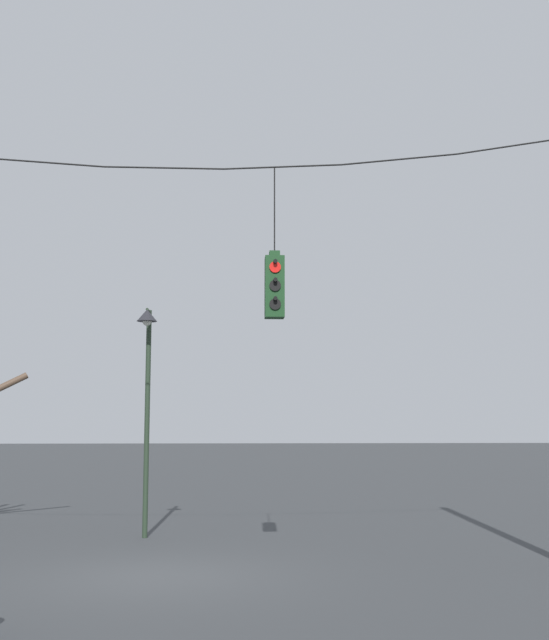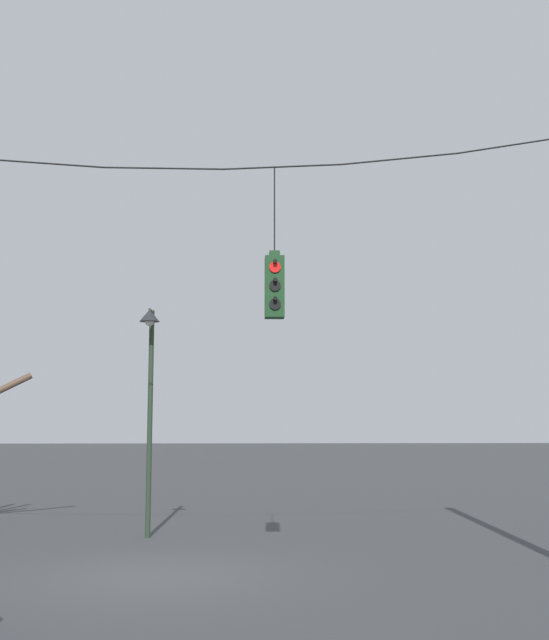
# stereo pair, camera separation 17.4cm
# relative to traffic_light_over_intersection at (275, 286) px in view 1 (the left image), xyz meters

# --- Properties ---
(ground_plane) EXTENTS (200.00, 200.00, 0.00)m
(ground_plane) POSITION_rel_traffic_light_over_intersection_xyz_m (-1.99, 0.23, -5.01)
(ground_plane) COLOR #383A3D
(span_wire) EXTENTS (14.98, 0.03, 0.76)m
(span_wire) POSITION_rel_traffic_light_over_intersection_xyz_m (-1.99, 0.01, 2.37)
(span_wire) COLOR black
(traffic_light_over_intersection) EXTENTS (0.34, 0.46, 2.74)m
(traffic_light_over_intersection) POSITION_rel_traffic_light_over_intersection_xyz_m (0.00, 0.00, 0.00)
(traffic_light_over_intersection) COLOR #143819
(street_lamp) EXTENTS (0.47, 0.81, 5.27)m
(street_lamp) POSITION_rel_traffic_light_over_intersection_xyz_m (-2.68, 4.75, -1.19)
(street_lamp) COLOR #233323
(street_lamp) RESTS_ON ground_plane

